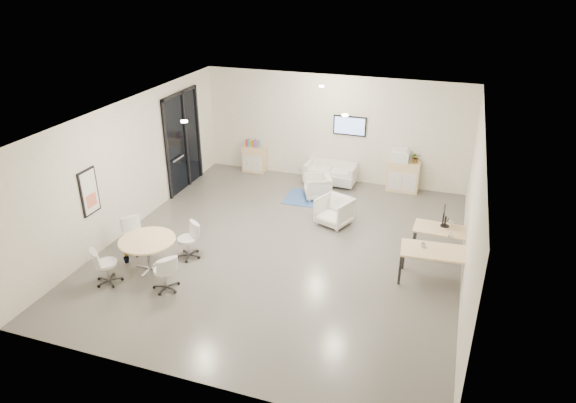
% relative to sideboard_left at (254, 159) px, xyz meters
% --- Properties ---
extents(room_shell, '(9.60, 10.60, 4.80)m').
position_rel_sideboard_left_xyz_m(room_shell, '(2.49, -4.28, 1.19)').
color(room_shell, '#5A5752').
rests_on(room_shell, ground).
extents(glass_door, '(0.09, 1.90, 2.85)m').
position_rel_sideboard_left_xyz_m(glass_door, '(-1.46, -1.78, 1.09)').
color(glass_door, black).
rests_on(glass_door, room_shell).
extents(artwork, '(0.05, 0.54, 1.04)m').
position_rel_sideboard_left_xyz_m(artwork, '(-1.48, -5.88, 1.14)').
color(artwork, black).
rests_on(artwork, room_shell).
extents(wall_tv, '(0.98, 0.06, 0.58)m').
position_rel_sideboard_left_xyz_m(wall_tv, '(2.99, 0.18, 1.34)').
color(wall_tv, black).
rests_on(wall_tv, room_shell).
extents(ceiling_spots, '(3.14, 4.14, 0.03)m').
position_rel_sideboard_left_xyz_m(ceiling_spots, '(2.29, -3.45, 2.77)').
color(ceiling_spots, '#FFEAC6').
rests_on(ceiling_spots, room_shell).
extents(sideboard_left, '(0.73, 0.38, 0.82)m').
position_rel_sideboard_left_xyz_m(sideboard_left, '(0.00, 0.00, 0.00)').
color(sideboard_left, '#DDBF85').
rests_on(sideboard_left, room_shell).
extents(sideboard_right, '(0.91, 0.44, 0.91)m').
position_rel_sideboard_left_xyz_m(sideboard_right, '(4.69, -0.03, 0.04)').
color(sideboard_right, '#DDBF85').
rests_on(sideboard_right, room_shell).
extents(books, '(0.43, 0.14, 0.22)m').
position_rel_sideboard_left_xyz_m(books, '(-0.04, 0.00, 0.52)').
color(books, red).
rests_on(books, sideboard_left).
extents(printer, '(0.53, 0.44, 0.37)m').
position_rel_sideboard_left_xyz_m(printer, '(4.55, -0.03, 0.67)').
color(printer, white).
rests_on(printer, sideboard_right).
extents(loveseat, '(1.54, 0.82, 0.57)m').
position_rel_sideboard_left_xyz_m(loveseat, '(2.56, -0.17, -0.10)').
color(loveseat, silver).
rests_on(loveseat, room_shell).
extents(blue_rug, '(1.74, 1.18, 0.01)m').
position_rel_sideboard_left_xyz_m(blue_rug, '(2.46, -1.44, -0.40)').
color(blue_rug, '#2F4691').
rests_on(blue_rug, room_shell).
extents(armchair_left, '(0.89, 0.92, 0.73)m').
position_rel_sideboard_left_xyz_m(armchair_left, '(2.46, -1.29, -0.05)').
color(armchair_left, silver).
rests_on(armchair_left, room_shell).
extents(armchair_right, '(0.98, 0.95, 0.79)m').
position_rel_sideboard_left_xyz_m(armchair_right, '(3.31, -2.74, -0.01)').
color(armchair_right, silver).
rests_on(armchair_right, room_shell).
extents(desk_rear, '(1.35, 0.72, 0.69)m').
position_rel_sideboard_left_xyz_m(desk_rear, '(6.01, -3.48, 0.21)').
color(desk_rear, '#DDBF85').
rests_on(desk_rear, room_shell).
extents(desk_front, '(1.52, 0.85, 0.76)m').
position_rel_sideboard_left_xyz_m(desk_front, '(5.93, -4.63, 0.27)').
color(desk_front, '#DDBF85').
rests_on(desk_front, room_shell).
extents(monitor, '(0.20, 0.50, 0.44)m').
position_rel_sideboard_left_xyz_m(monitor, '(5.97, -3.33, 0.52)').
color(monitor, black).
rests_on(monitor, desk_rear).
extents(round_table, '(1.21, 1.21, 0.74)m').
position_rel_sideboard_left_xyz_m(round_table, '(0.01, -6.10, 0.24)').
color(round_table, '#DDBF85').
rests_on(round_table, room_shell).
extents(meeting_chairs, '(2.26, 2.26, 0.82)m').
position_rel_sideboard_left_xyz_m(meeting_chairs, '(0.01, -6.10, -0.00)').
color(meeting_chairs, white).
rests_on(meeting_chairs, room_shell).
extents(plant_cabinet, '(0.35, 0.37, 0.24)m').
position_rel_sideboard_left_xyz_m(plant_cabinet, '(4.99, -0.02, 0.62)').
color(plant_cabinet, '#3F7F3F').
rests_on(plant_cabinet, sideboard_right).
extents(plant_floor, '(0.26, 0.34, 0.13)m').
position_rel_sideboard_left_xyz_m(plant_floor, '(-0.63, -6.04, -0.34)').
color(plant_floor, '#3F7F3F').
rests_on(plant_floor, room_shell).
extents(cup, '(0.13, 0.12, 0.11)m').
position_rel_sideboard_left_xyz_m(cup, '(5.64, -4.57, 0.41)').
color(cup, white).
rests_on(cup, desk_front).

